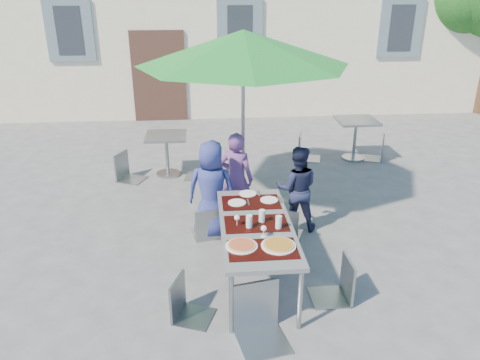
{
  "coord_description": "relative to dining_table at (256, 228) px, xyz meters",
  "views": [
    {
      "loc": [
        -1.0,
        -4.25,
        3.24
      ],
      "look_at": [
        -0.53,
        1.24,
        0.91
      ],
      "focal_mm": 35.0,
      "sensor_mm": 36.0,
      "label": 1
    }
  ],
  "objects": [
    {
      "name": "bg_chair_l_1",
      "position": [
        1.45,
        4.02,
        -0.13
      ],
      "size": [
        0.53,
        0.53,
        0.97
      ],
      "color": "#91969C",
      "rests_on": "ground"
    },
    {
      "name": "bg_chair_r_1",
      "position": [
        2.87,
        3.86,
        -0.16
      ],
      "size": [
        0.53,
        0.53,
        0.91
      ],
      "color": "gray",
      "rests_on": "ground"
    },
    {
      "name": "dining_table",
      "position": [
        0.0,
        0.0,
        0.0
      ],
      "size": [
        0.8,
        1.85,
        0.76
      ],
      "color": "#48484D",
      "rests_on": "ground"
    },
    {
      "name": "child_1",
      "position": [
        -0.11,
        1.49,
        -0.02
      ],
      "size": [
        0.58,
        0.5,
        1.36
      ],
      "primitive_type": "imported",
      "rotation": [
        0.0,
        0.0,
        2.73
      ],
      "color": "#6A3E7E",
      "rests_on": "ground"
    },
    {
      "name": "bg_chair_r_0",
      "position": [
        -0.55,
        3.23,
        -0.1
      ],
      "size": [
        0.52,
        0.51,
        1.01
      ],
      "color": "gray",
      "rests_on": "ground"
    },
    {
      "name": "child_0",
      "position": [
        -0.47,
        1.14,
        -0.02
      ],
      "size": [
        0.74,
        0.57,
        1.36
      ],
      "primitive_type": "imported",
      "rotation": [
        0.0,
        0.0,
        2.92
      ],
      "color": "navy",
      "rests_on": "ground"
    },
    {
      "name": "chair_4",
      "position": [
        0.87,
        -0.41,
        -0.16
      ],
      "size": [
        0.42,
        0.41,
        0.92
      ],
      "color": "gray",
      "rests_on": "ground"
    },
    {
      "name": "chair_1",
      "position": [
        0.03,
        0.93,
        -0.14
      ],
      "size": [
        0.53,
        0.53,
        0.96
      ],
      "color": "gray",
      "rests_on": "ground"
    },
    {
      "name": "pizza_near_left",
      "position": [
        -0.21,
        -0.48,
        0.07
      ],
      "size": [
        0.33,
        0.33,
        0.03
      ],
      "color": "white",
      "rests_on": "dining_table"
    },
    {
      "name": "cafe_table_0",
      "position": [
        -1.2,
        3.39,
        -0.17
      ],
      "size": [
        0.71,
        0.71,
        0.76
      ],
      "color": "#A6A9AE",
      "rests_on": "ground"
    },
    {
      "name": "cafe_table_1",
      "position": [
        2.41,
        3.92,
        -0.12
      ],
      "size": [
        0.75,
        0.75,
        0.81
      ],
      "color": "#A6A9AE",
      "rests_on": "ground"
    },
    {
      "name": "chair_0",
      "position": [
        -0.53,
        1.06,
        -0.19
      ],
      "size": [
        0.46,
        0.47,
        0.87
      ],
      "color": "#8F959A",
      "rests_on": "ground"
    },
    {
      "name": "ground",
      "position": [
        0.43,
        -0.34,
        -0.7
      ],
      "size": [
        90.0,
        90.0,
        0.0
      ],
      "primitive_type": "plane",
      "color": "#504F52",
      "rests_on": "ground"
    },
    {
      "name": "chair_3",
      "position": [
        -0.8,
        -0.58,
        -0.21
      ],
      "size": [
        0.48,
        0.48,
        0.84
      ],
      "color": "gray",
      "rests_on": "ground"
    },
    {
      "name": "chair_2",
      "position": [
        0.51,
        0.94,
        -0.17
      ],
      "size": [
        0.53,
        0.53,
        0.9
      ],
      "color": "gray",
      "rests_on": "ground"
    },
    {
      "name": "child_2",
      "position": [
        0.71,
        1.23,
        -0.08
      ],
      "size": [
        0.63,
        0.42,
        1.22
      ],
      "primitive_type": "imported",
      "rotation": [
        0.0,
        0.0,
        3.01
      ],
      "color": "#1A1F3B",
      "rests_on": "ground"
    },
    {
      "name": "pizza_near_right",
      "position": [
        0.17,
        -0.51,
        0.07
      ],
      "size": [
        0.36,
        0.36,
        0.03
      ],
      "color": "white",
      "rests_on": "dining_table"
    },
    {
      "name": "bg_chair_l_0",
      "position": [
        -1.92,
        3.25,
        -0.14
      ],
      "size": [
        0.55,
        0.55,
        0.94
      ],
      "color": "gray",
      "rests_on": "ground"
    },
    {
      "name": "patio_umbrella",
      "position": [
        0.04,
        2.1,
        1.69
      ],
      "size": [
        3.05,
        3.05,
        2.65
      ],
      "color": "#A6A9AE",
      "rests_on": "ground"
    },
    {
      "name": "glassware",
      "position": [
        0.04,
        -0.08,
        0.13
      ],
      "size": [
        0.52,
        0.39,
        0.15
      ],
      "color": "silver",
      "rests_on": "dining_table"
    },
    {
      "name": "chair_5",
      "position": [
        -0.07,
        -0.93,
        -0.07
      ],
      "size": [
        0.55,
        0.56,
        1.06
      ],
      "color": "gray",
      "rests_on": "ground"
    },
    {
      "name": "place_settings",
      "position": [
        0.02,
        0.64,
        0.06
      ],
      "size": [
        0.66,
        0.47,
        0.01
      ],
      "color": "white",
      "rests_on": "dining_table"
    }
  ]
}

